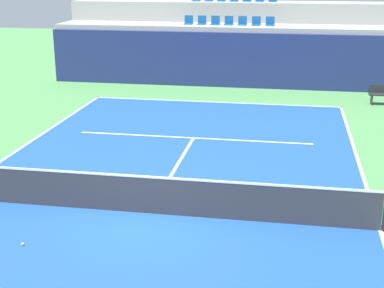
% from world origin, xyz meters
% --- Properties ---
extents(ground_plane, '(80.00, 80.00, 0.00)m').
position_xyz_m(ground_plane, '(0.00, 0.00, 0.00)').
color(ground_plane, '#4C8C4C').
extents(court_surface, '(11.00, 24.00, 0.01)m').
position_xyz_m(court_surface, '(0.00, 0.00, 0.01)').
color(court_surface, '#1E4C99').
rests_on(court_surface, ground_plane).
extents(baseline_far, '(11.00, 0.10, 0.00)m').
position_xyz_m(baseline_far, '(0.00, 11.95, 0.01)').
color(baseline_far, white).
rests_on(baseline_far, court_surface).
extents(sideline_right, '(0.10, 24.00, 0.00)m').
position_xyz_m(sideline_right, '(5.45, 0.00, 0.01)').
color(sideline_right, white).
rests_on(sideline_right, court_surface).
extents(service_line_far, '(8.26, 0.10, 0.00)m').
position_xyz_m(service_line_far, '(0.00, 6.40, 0.01)').
color(service_line_far, white).
rests_on(service_line_far, court_surface).
extents(centre_service_line, '(0.10, 6.40, 0.00)m').
position_xyz_m(centre_service_line, '(0.00, 3.20, 0.01)').
color(centre_service_line, white).
rests_on(centre_service_line, court_surface).
extents(back_wall, '(17.74, 0.30, 2.69)m').
position_xyz_m(back_wall, '(0.00, 15.41, 1.34)').
color(back_wall, navy).
rests_on(back_wall, ground_plane).
extents(stands_tier_lower, '(17.74, 2.40, 2.92)m').
position_xyz_m(stands_tier_lower, '(0.00, 16.76, 1.46)').
color(stands_tier_lower, '#9E9E99').
rests_on(stands_tier_lower, ground_plane).
extents(stands_tier_upper, '(17.74, 2.40, 3.95)m').
position_xyz_m(stands_tier_upper, '(0.00, 19.16, 1.97)').
color(stands_tier_upper, '#9E9E99').
rests_on(stands_tier_upper, ground_plane).
extents(seating_row_lower, '(4.62, 0.44, 0.44)m').
position_xyz_m(seating_row_lower, '(-0.00, 16.85, 3.05)').
color(seating_row_lower, '#145193').
rests_on(seating_row_lower, stands_tier_lower).
extents(tennis_net, '(11.08, 0.08, 1.07)m').
position_xyz_m(tennis_net, '(0.00, 0.00, 0.51)').
color(tennis_net, black).
rests_on(tennis_net, court_surface).
extents(tennis_ball_1, '(0.07, 0.07, 0.07)m').
position_xyz_m(tennis_ball_1, '(-2.26, -2.09, 0.04)').
color(tennis_ball_1, '#CCE033').
rests_on(tennis_ball_1, court_surface).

